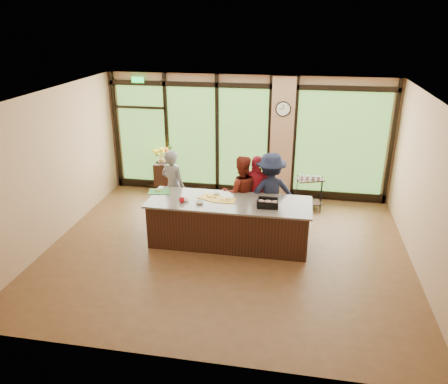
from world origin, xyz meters
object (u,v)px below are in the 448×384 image
at_px(cook_right, 270,193).
at_px(bar_cart, 309,189).
at_px(island_base, 229,223).
at_px(flower_stand, 163,177).
at_px(roasting_pan, 268,205).
at_px(cook_left, 173,187).

bearing_deg(cook_right, bar_cart, -143.62).
bearing_deg(island_base, flower_stand, 131.13).
bearing_deg(island_base, cook_right, 44.32).
relative_size(roasting_pan, flower_stand, 0.51).
distance_m(cook_right, bar_cart, 1.53).
xyz_separation_m(cook_left, flower_stand, (-0.78, 1.67, -0.44)).
relative_size(cook_left, cook_right, 0.97).
relative_size(island_base, bar_cart, 3.66).
relative_size(flower_stand, bar_cart, 0.92).
height_order(flower_stand, bar_cart, bar_cart).
distance_m(roasting_pan, flower_stand, 3.91).
bearing_deg(cook_left, island_base, 174.49).
relative_size(cook_left, bar_cart, 1.97).
distance_m(island_base, roasting_pan, 0.93).
distance_m(cook_left, bar_cart, 3.19).
distance_m(island_base, cook_left, 1.62).
height_order(island_base, cook_right, cook_right).
distance_m(cook_right, roasting_pan, 0.85).
relative_size(island_base, flower_stand, 3.98).
relative_size(cook_right, bar_cart, 2.03).
bearing_deg(flower_stand, cook_right, -29.74).
height_order(island_base, roasting_pan, roasting_pan).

